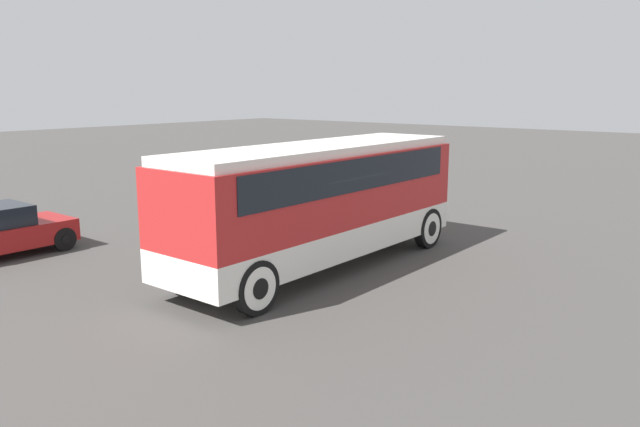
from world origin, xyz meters
The scene contains 3 objects.
ground_plane centered at (0.00, 0.00, 0.00)m, with size 120.00×120.00×0.00m, color #423F3D.
tour_bus centered at (0.10, 0.00, 1.95)m, with size 9.26×2.55×3.23m.
parked_car_near centered at (4.25, 7.40, 0.70)m, with size 4.37×1.85×1.40m.
Camera 1 is at (-12.25, -9.89, 4.62)m, focal length 35.00 mm.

